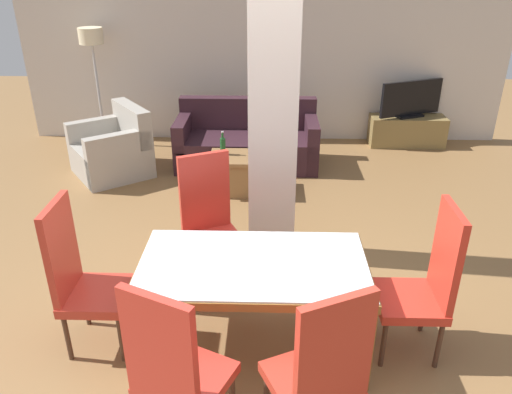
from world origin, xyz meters
name	(u,v)px	position (x,y,z in m)	size (l,w,h in m)	color
ground_plane	(253,344)	(0.00, 0.00, 0.00)	(18.00, 18.00, 0.00)	brown
back_wall	(264,50)	(0.00, 4.69, 1.35)	(7.20, 0.09, 2.70)	beige
divider_pillar	(273,118)	(0.13, 1.31, 1.35)	(0.42, 0.29, 2.70)	beige
dining_table	(253,281)	(0.00, 0.00, 0.57)	(1.58, 0.88, 0.72)	brown
dining_chair_head_left	(81,276)	(-1.21, 0.00, 0.59)	(0.46, 0.46, 1.15)	red
dining_chair_head_right	(426,281)	(1.19, 0.00, 0.59)	(0.46, 0.46, 1.15)	red
dining_chair_near_right	(321,372)	(0.40, -0.85, 0.59)	(0.61, 0.61, 1.15)	red
dining_chair_far_left	(210,220)	(-0.40, 0.85, 0.59)	(0.61, 0.61, 1.15)	red
dining_chair_near_left	(175,369)	(-0.40, -0.86, 0.59)	(0.61, 0.61, 1.15)	red
sofa	(247,143)	(-0.20, 3.59, 0.29)	(1.89, 0.88, 0.85)	#351D26
armchair	(114,152)	(-1.93, 3.19, 0.30)	(1.21, 1.22, 0.88)	#A39C92
coffee_table	(241,173)	(-0.24, 2.68, 0.23)	(0.74, 0.53, 0.46)	olive
bottle	(223,146)	(-0.45, 2.73, 0.57)	(0.07, 0.07, 0.29)	#194C23
tv_stand	(407,131)	(2.18, 4.41, 0.22)	(1.11, 0.40, 0.44)	olive
tv_screen	(411,100)	(2.18, 4.41, 0.70)	(0.96, 0.45, 0.54)	black
floor_lamp	(92,47)	(-2.42, 4.34, 1.44)	(0.34, 0.34, 1.71)	#B7B7BC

